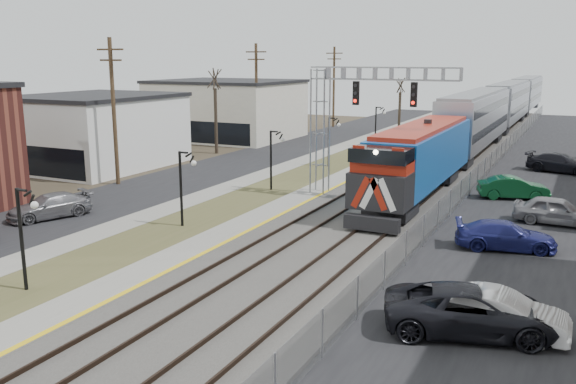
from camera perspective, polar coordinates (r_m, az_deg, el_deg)
The scene contains 22 objects.
street_west at distance 50.31m, azimuth -5.45°, elevation 2.51°, with size 7.00×120.00×0.04m, color black.
sidewalk at distance 48.13m, azimuth -0.88°, elevation 2.14°, with size 2.00×120.00×0.08m, color gray.
grass_median at distance 46.87m, azimuth 2.39°, elevation 1.84°, with size 4.00×120.00×0.06m, color #484927.
platform at distance 45.75m, azimuth 5.83°, elevation 1.63°, with size 2.00×120.00×0.24m, color gray.
ballast_bed at distance 44.30m, azimuth 11.90°, elevation 1.04°, with size 8.00×120.00×0.20m, color #595651.
platform_edge at distance 45.43m, azimuth 6.88°, elevation 1.69°, with size 0.24×120.00×0.01m, color gold.
track_near at distance 44.79m, azimuth 9.44°, elevation 1.50°, with size 1.58×120.00×0.15m.
track_far at distance 43.94m, azimuth 13.81°, elevation 1.09°, with size 1.58×120.00×0.15m.
train at distance 72.96m, azimuth 19.13°, elevation 7.27°, with size 3.00×85.85×5.33m.
signal_gantry at distance 37.72m, azimuth 5.45°, elevation 7.73°, with size 9.00×1.07×8.15m.
lampposts at distance 32.19m, azimuth -9.68°, elevation 0.33°, with size 0.14×62.14×4.00m.
utility_poles at distance 43.49m, azimuth -15.98°, elevation 7.15°, with size 0.28×80.28×10.00m.
fence at distance 43.36m, azimuth 17.32°, elevation 1.44°, with size 0.04×120.00×1.60m, color gray.
buildings_west at distance 47.74m, azimuth -22.31°, elevation 4.73°, with size 14.00×67.00×7.00m.
bare_trees at distance 53.84m, azimuth -4.39°, elevation 6.07°, with size 12.30×42.30×5.95m.
car_lot_b at distance 20.86m, azimuth 19.19°, elevation -10.74°, with size 1.48×4.24×1.40m, color silver.
car_lot_c at distance 20.60m, azimuth 16.79°, elevation -10.66°, with size 2.54×5.51×1.53m, color black.
car_lot_d at distance 29.75m, azimuth 19.67°, elevation -3.92°, with size 1.82×4.48×1.30m, color navy.
car_lot_e at distance 35.14m, azimuth 23.83°, elevation -1.67°, with size 1.73×4.31×1.47m, color gray.
car_lot_f at distance 40.50m, azimuth 20.32°, elevation 0.33°, with size 1.48×4.23×1.39m, color #0E4823.
car_street_b at distance 35.93m, azimuth -21.42°, elevation -1.30°, with size 1.84×4.52×1.31m, color slate.
car_lot_g at distance 51.21m, azimuth 24.15°, elevation 2.45°, with size 2.03×5.00×1.45m, color black.
Camera 1 is at (14.54, -7.17, 8.67)m, focal length 38.00 mm.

